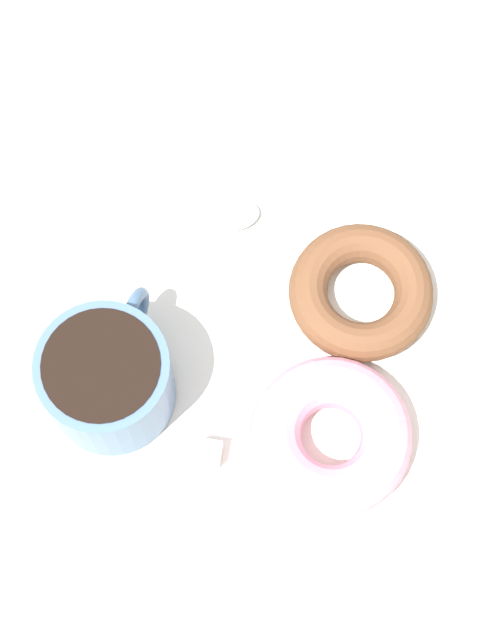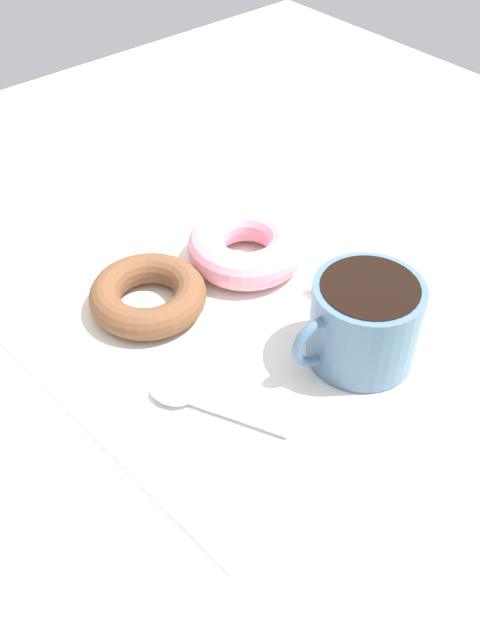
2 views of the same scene
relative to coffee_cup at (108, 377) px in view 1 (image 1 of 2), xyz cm
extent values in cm
cube|color=beige|center=(4.43, -7.76, -5.24)|extent=(120.00, 120.00, 2.00)
cube|color=white|center=(6.38, -8.29, -4.09)|extent=(33.31, 33.31, 0.30)
cylinder|color=slate|center=(-0.17, 0.03, -0.20)|extent=(9.26, 9.26, 7.49)
cylinder|color=black|center=(-0.17, 0.03, 3.35)|extent=(8.06, 8.06, 0.60)
torus|color=slate|center=(4.81, -0.83, -0.20)|extent=(5.18, 1.75, 5.10)
torus|color=brown|center=(10.23, -16.75, -2.48)|extent=(10.79, 10.79, 2.92)
torus|color=pink|center=(-1.05, -16.06, -2.09)|extent=(11.60, 11.60, 3.71)
ellipsoid|color=silver|center=(15.23, -6.51, -3.49)|extent=(3.74, 4.29, 0.90)
cylinder|color=silver|center=(12.81, -1.54, -3.66)|extent=(4.55, 8.53, 0.56)
cube|color=white|center=(-3.48, -7.34, -3.10)|extent=(1.68, 1.68, 1.68)
camera|label=1|loc=(-18.32, -12.50, 71.93)|focal=60.00mm
camera|label=2|loc=(35.73, 26.06, 40.32)|focal=40.00mm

